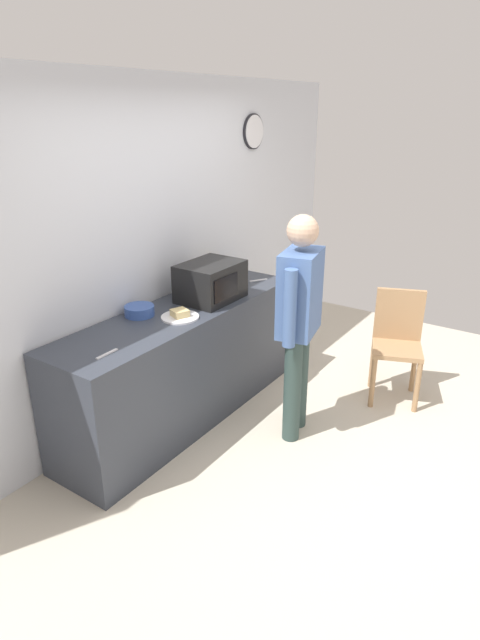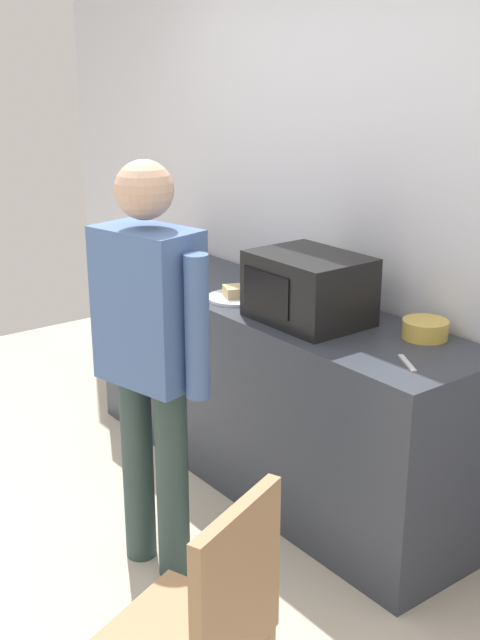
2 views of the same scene
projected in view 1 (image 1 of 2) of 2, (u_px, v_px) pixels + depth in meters
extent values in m
plane|color=beige|center=(326.00, 458.00, 3.82)|extent=(6.00, 6.00, 0.00)
cube|color=silver|center=(151.00, 251.00, 4.17)|extent=(5.40, 0.10, 2.60)
cylinder|color=white|center=(254.00, 132.00, 4.87)|extent=(0.29, 0.03, 0.29)
cylinder|color=black|center=(253.00, 132.00, 4.87)|extent=(0.31, 0.02, 0.31)
cube|color=#333842|center=(183.00, 364.00, 4.20)|extent=(2.31, 0.62, 0.93)
cube|color=black|center=(211.00, 281.00, 4.18)|extent=(0.50, 0.38, 0.30)
cube|color=black|center=(226.00, 288.00, 4.04)|extent=(0.30, 0.01, 0.18)
cylinder|color=white|center=(180.00, 317.00, 3.86)|extent=(0.28, 0.28, 0.01)
cube|color=#D5BB7A|center=(180.00, 313.00, 3.85)|extent=(0.14, 0.14, 0.05)
cylinder|color=#33519E|center=(139.00, 311.00, 3.90)|extent=(0.22, 0.22, 0.08)
cylinder|color=gold|center=(222.00, 276.00, 4.70)|extent=(0.19, 0.19, 0.08)
cube|color=silver|center=(258.00, 280.00, 4.69)|extent=(0.16, 0.10, 0.01)
cube|color=silver|center=(107.00, 354.00, 3.29)|extent=(0.17, 0.02, 0.01)
cylinder|color=#2E423F|center=(299.00, 377.00, 4.08)|extent=(0.13, 0.13, 0.84)
cylinder|color=#2E423F|center=(292.00, 389.00, 3.91)|extent=(0.13, 0.13, 0.84)
cube|color=#47669E|center=(300.00, 293.00, 3.73)|extent=(0.44, 0.32, 0.60)
cylinder|color=#47669E|center=(309.00, 287.00, 3.95)|extent=(0.09, 0.09, 0.54)
cylinder|color=#47669E|center=(290.00, 309.00, 3.52)|extent=(0.09, 0.09, 0.54)
sphere|color=#D1A889|center=(303.00, 231.00, 3.56)|extent=(0.22, 0.22, 0.22)
cylinder|color=#A87F56|center=(373.00, 383.00, 4.41)|extent=(0.04, 0.04, 0.45)
cylinder|color=#A87F56|center=(417.00, 387.00, 4.33)|extent=(0.04, 0.04, 0.45)
cylinder|color=#A87F56|center=(372.00, 364.00, 4.73)|extent=(0.04, 0.04, 0.45)
cylinder|color=#A87F56|center=(414.00, 368.00, 4.66)|extent=(0.04, 0.04, 0.45)
cube|color=#A87F56|center=(397.00, 349.00, 4.44)|extent=(0.52, 0.52, 0.04)
cube|color=#A87F56|center=(399.00, 314.00, 4.51)|extent=(0.18, 0.39, 0.45)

